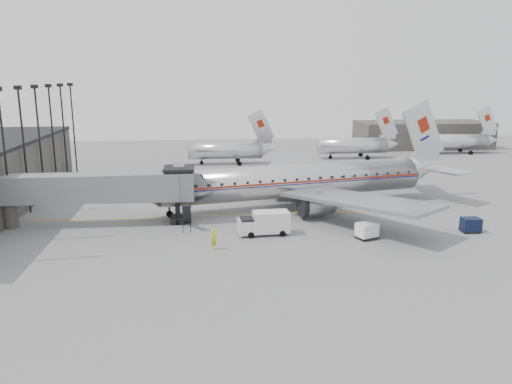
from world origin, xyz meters
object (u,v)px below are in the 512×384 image
Objects in this scene: baggage_cart_white at (367,230)px; airliner at (300,181)px; service_van at (265,223)px; baggage_cart_navy at (471,225)px; ramp_worker at (214,240)px.

airliner is at bearing 84.87° from baggage_cart_white.
baggage_cart_navy is (22.04, -1.48, -0.48)m from service_van.
service_van is at bearing -129.66° from airliner.
service_van is 6.74m from ramp_worker.
airliner is at bearing 58.46° from service_van.
ramp_worker is at bearing -172.25° from baggage_cart_navy.
baggage_cart_navy is at bearing -7.20° from service_van.
baggage_cart_navy is at bearing -31.22° from ramp_worker.
airliner is at bearing 16.60° from ramp_worker.
baggage_cart_navy is 0.80× the size of baggage_cart_white.
service_van reaches higher than baggage_cart_white.
baggage_cart_white is at bearing -30.71° from ramp_worker.
service_van is 22.10m from baggage_cart_navy.
ramp_worker is (-27.46, -2.52, 0.15)m from baggage_cart_navy.
baggage_cart_white is at bearing -83.95° from airliner.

